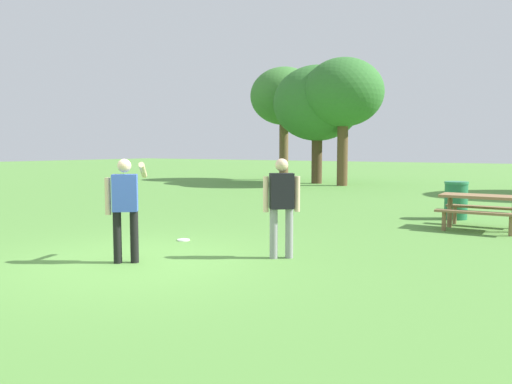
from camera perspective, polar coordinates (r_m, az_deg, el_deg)
name	(u,v)px	position (r m, az deg, el deg)	size (l,w,h in m)	color
ground_plane	(139,262)	(8.35, -12.99, -7.67)	(120.00, 120.00, 0.00)	#568E3D
person_thrower	(125,202)	(8.19, -14.51, -1.12)	(0.48, 0.84, 1.64)	black
person_catcher	(282,201)	(8.26, 2.90, -1.05)	(0.48, 0.43, 1.64)	gray
frisbee	(184,240)	(10.06, -8.16, -5.37)	(0.24, 0.24, 0.03)	white
picnic_table_near	(481,204)	(12.29, 24.04, -1.29)	(1.71, 1.44, 0.77)	olive
trash_can_beside_table	(456,200)	(13.88, 21.59, -0.87)	(0.59, 0.59, 0.96)	#237047
tree_tall_left	(284,97)	(29.07, 3.17, 10.62)	(3.81, 3.81, 6.36)	brown
tree_broad_center	(317,104)	(26.28, 6.92, 9.84)	(4.49, 4.49, 6.00)	#4C3823
tree_far_right	(343,93)	(24.93, 9.80, 10.88)	(3.84, 3.84, 6.10)	brown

